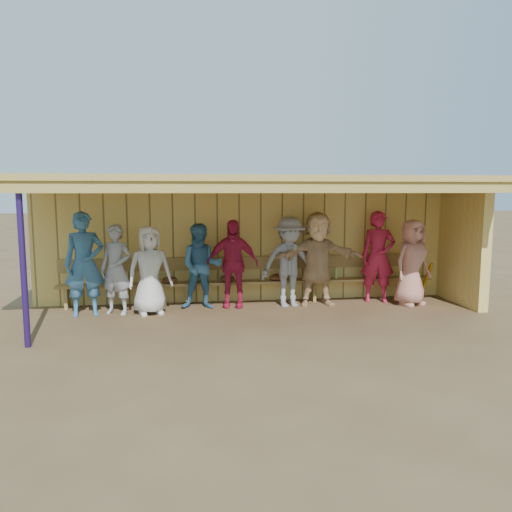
{
  "coord_description": "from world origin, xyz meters",
  "views": [
    {
      "loc": [
        -1.25,
        -8.83,
        2.26
      ],
      "look_at": [
        0.0,
        0.35,
        1.05
      ],
      "focal_mm": 35.0,
      "sensor_mm": 36.0,
      "label": 1
    }
  ],
  "objects": [
    {
      "name": "ground",
      "position": [
        0.0,
        0.0,
        0.0
      ],
      "size": [
        90.0,
        90.0,
        0.0
      ],
      "primitive_type": "plane",
      "color": "brown",
      "rests_on": "ground"
    },
    {
      "name": "player_extra",
      "position": [
        -3.12,
        0.42,
        0.95
      ],
      "size": [
        0.77,
        0.59,
        1.9
      ],
      "primitive_type": "imported",
      "rotation": [
        0.0,
        0.0,
        0.2
      ],
      "color": "#33638C",
      "rests_on": "ground"
    },
    {
      "name": "dugout_equipment",
      "position": [
        0.14,
        0.99,
        0.49
      ],
      "size": [
        5.5,
        0.62,
        0.8
      ],
      "color": "gold",
      "rests_on": "ground"
    },
    {
      "name": "player_f",
      "position": [
        1.27,
        0.67,
        0.93
      ],
      "size": [
        1.75,
        0.63,
        1.86
      ],
      "primitive_type": "imported",
      "rotation": [
        0.0,
        0.0,
        -0.04
      ],
      "color": "#DCAF7B",
      "rests_on": "ground"
    },
    {
      "name": "player_a",
      "position": [
        -2.57,
        0.46,
        0.83
      ],
      "size": [
        0.71,
        0.59,
        1.66
      ],
      "primitive_type": "imported",
      "rotation": [
        0.0,
        0.0,
        -0.37
      ],
      "color": "#93959B",
      "rests_on": "ground"
    },
    {
      "name": "player_d",
      "position": [
        -0.41,
        0.75,
        0.86
      ],
      "size": [
        1.06,
        0.58,
        1.71
      ],
      "primitive_type": "imported",
      "rotation": [
        0.0,
        0.0,
        -0.17
      ],
      "color": "#BC1E43",
      "rests_on": "ground"
    },
    {
      "name": "bench",
      "position": [
        0.0,
        1.12,
        0.53
      ],
      "size": [
        7.6,
        0.34,
        0.93
      ],
      "color": "#A38346",
      "rests_on": "ground"
    },
    {
      "name": "player_g",
      "position": [
        2.57,
        0.81,
        0.93
      ],
      "size": [
        0.76,
        0.59,
        1.86
      ],
      "primitive_type": "imported",
      "rotation": [
        0.0,
        0.0,
        -0.23
      ],
      "color": "#AD1B39",
      "rests_on": "ground"
    },
    {
      "name": "player_c",
      "position": [
        -1.01,
        0.7,
        0.82
      ],
      "size": [
        0.85,
        0.69,
        1.65
      ],
      "primitive_type": "imported",
      "rotation": [
        0.0,
        0.0,
        -0.09
      ],
      "color": "teal",
      "rests_on": "ground"
    },
    {
      "name": "player_b",
      "position": [
        -1.96,
        0.36,
        0.82
      ],
      "size": [
        0.91,
        0.72,
        1.64
      ],
      "primitive_type": "imported",
      "rotation": [
        0.0,
        0.0,
        0.28
      ],
      "color": "silver",
      "rests_on": "ground"
    },
    {
      "name": "dugout_structure",
      "position": [
        0.39,
        0.69,
        1.69
      ],
      "size": [
        8.8,
        3.2,
        2.5
      ],
      "color": "#E5C161",
      "rests_on": "ground"
    },
    {
      "name": "player_e",
      "position": [
        0.7,
        0.63,
        0.88
      ],
      "size": [
        1.21,
        0.78,
        1.77
      ],
      "primitive_type": "imported",
      "rotation": [
        0.0,
        0.0,
        0.11
      ],
      "color": "gray",
      "rests_on": "ground"
    },
    {
      "name": "player_h",
      "position": [
        3.12,
        0.42,
        0.85
      ],
      "size": [
        0.98,
        0.82,
        1.71
      ],
      "primitive_type": "imported",
      "rotation": [
        0.0,
        0.0,
        0.39
      ],
      "color": "tan",
      "rests_on": "ground"
    }
  ]
}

